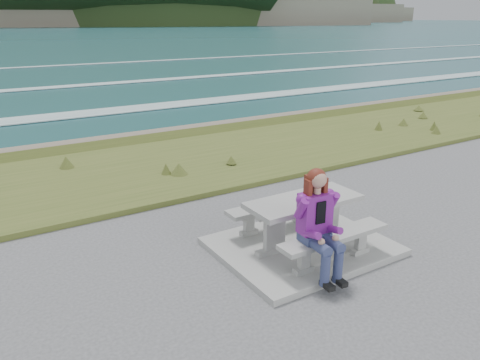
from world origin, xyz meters
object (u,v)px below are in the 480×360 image
object	(u,v)px
picnic_table	(304,209)
bench_landward	(334,240)
bench_seaward	(276,208)
seated_woman	(321,238)

from	to	relation	value
picnic_table	bench_landward	size ratio (longest dim) A/B	1.00
picnic_table	bench_seaward	size ratio (longest dim) A/B	1.00
bench_seaward	picnic_table	bearing A→B (deg)	-90.00
picnic_table	seated_woman	bearing A→B (deg)	-114.83
bench_landward	picnic_table	bearing A→B (deg)	90.00
picnic_table	bench_landward	distance (m)	0.74
seated_woman	bench_seaward	bearing A→B (deg)	81.13
bench_seaward	bench_landward	bearing A→B (deg)	-90.00
picnic_table	bench_seaward	distance (m)	0.74
bench_landward	seated_woman	xyz separation A→B (m)	(-0.39, -0.14, 0.20)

